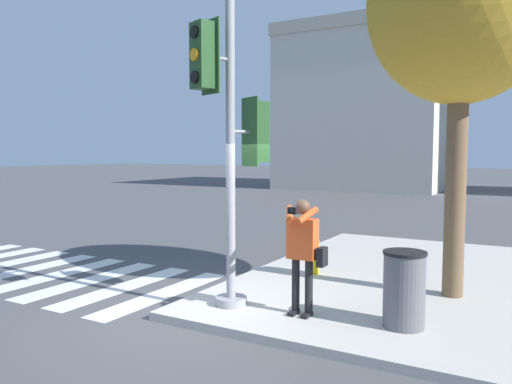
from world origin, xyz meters
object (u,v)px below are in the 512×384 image
street_tree (461,4)px  person_photographer (303,247)px  fire_hydrant (314,253)px  traffic_signal_pole (231,132)px  trash_bin (404,289)px

street_tree → person_photographer: bearing=-129.6°
person_photographer → street_tree: size_ratio=0.27×
fire_hydrant → street_tree: bearing=-5.9°
traffic_signal_pole → trash_bin: (2.43, 0.31, -2.05)m
person_photographer → trash_bin: (1.33, 0.20, -0.46)m
trash_bin → person_photographer: bearing=-171.5°
person_photographer → traffic_signal_pole: bearing=-174.3°
fire_hydrant → person_photographer: bearing=-70.7°
street_tree → trash_bin: size_ratio=6.13×
traffic_signal_pole → person_photographer: traffic_signal_pole is taller
person_photographer → street_tree: 4.40m
street_tree → fire_hydrant: 4.80m
person_photographer → trash_bin: size_ratio=1.63×
person_photographer → fire_hydrant: size_ratio=2.07×
traffic_signal_pole → person_photographer: bearing=5.7°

